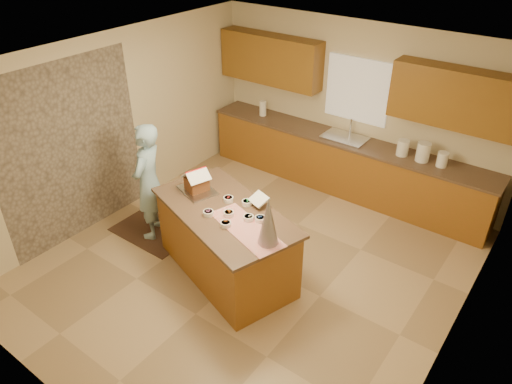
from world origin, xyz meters
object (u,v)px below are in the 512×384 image
Objects in this scene: tinsel_tree at (268,221)px; gingerbread_house at (197,182)px; boy at (149,182)px; island_base at (226,243)px.

tinsel_tree reaches higher than gingerbread_house.
tinsel_tree is 1.56× the size of gingerbread_house.
tinsel_tree is 0.34× the size of boy.
tinsel_tree is at bearing -13.99° from gingerbread_house.
boy is (-1.38, 0.02, 0.40)m from island_base.
island_base is 3.27× the size of tinsel_tree.
boy is 4.62× the size of gingerbread_house.
gingerbread_house is (-1.36, 0.34, -0.15)m from tinsel_tree.
gingerbread_house is at bearing 75.31° from boy.
gingerbread_house reaches higher than island_base.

